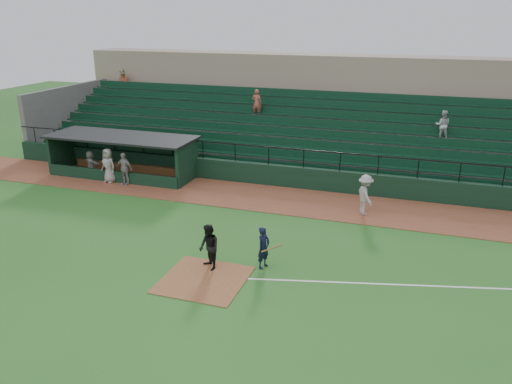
% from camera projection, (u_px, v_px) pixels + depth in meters
% --- Properties ---
extents(ground, '(90.00, 90.00, 0.00)m').
position_uv_depth(ground, '(215.00, 268.00, 19.37)').
color(ground, '#255F1E').
rests_on(ground, ground).
extents(warning_track, '(40.00, 4.00, 0.03)m').
position_uv_depth(warning_track, '(274.00, 199.00, 26.52)').
color(warning_track, brown).
rests_on(warning_track, ground).
extents(home_plate_dirt, '(3.00, 3.00, 0.03)m').
position_uv_depth(home_plate_dirt, '(204.00, 279.00, 18.47)').
color(home_plate_dirt, brown).
rests_on(home_plate_dirt, ground).
extents(foul_line, '(17.49, 4.44, 0.01)m').
position_uv_depth(foul_line, '(435.00, 286.00, 18.04)').
color(foul_line, white).
rests_on(foul_line, ground).
extents(stadium_structure, '(38.00, 13.08, 6.40)m').
position_uv_depth(stadium_structure, '(311.00, 124.00, 33.32)').
color(stadium_structure, black).
rests_on(stadium_structure, ground).
extents(dugout, '(8.90, 3.20, 2.42)m').
position_uv_depth(dugout, '(126.00, 152.00, 30.40)').
color(dugout, black).
rests_on(dugout, ground).
extents(batter_at_plate, '(1.08, 0.72, 1.65)m').
position_uv_depth(batter_at_plate, '(264.00, 248.00, 19.14)').
color(batter_at_plate, black).
rests_on(batter_at_plate, ground).
extents(umpire, '(1.10, 1.09, 1.79)m').
position_uv_depth(umpire, '(209.00, 247.00, 18.99)').
color(umpire, black).
rests_on(umpire, ground).
extents(runner, '(1.26, 1.46, 1.96)m').
position_uv_depth(runner, '(365.00, 195.00, 24.18)').
color(runner, '#AAA49F').
rests_on(runner, warning_track).
extents(dugout_player_a, '(1.13, 0.58, 1.84)m').
position_uv_depth(dugout_player_a, '(124.00, 169.00, 28.46)').
color(dugout_player_a, '#9D9793').
rests_on(dugout_player_a, warning_track).
extents(dugout_player_b, '(1.09, 0.83, 1.98)m').
position_uv_depth(dugout_player_b, '(108.00, 165.00, 28.81)').
color(dugout_player_b, '#9B9691').
rests_on(dugout_player_b, warning_track).
extents(dugout_player_c, '(1.52, 0.98, 1.57)m').
position_uv_depth(dugout_player_c, '(91.00, 163.00, 29.94)').
color(dugout_player_c, gray).
rests_on(dugout_player_c, warning_track).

